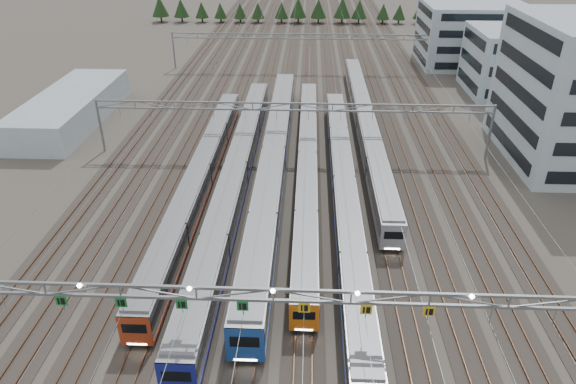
{
  "coord_description": "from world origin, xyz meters",
  "views": [
    {
      "loc": [
        2.29,
        -28.62,
        31.76
      ],
      "look_at": [
        0.12,
        22.2,
        3.5
      ],
      "focal_mm": 32.0,
      "sensor_mm": 36.0,
      "label": 1
    }
  ],
  "objects_px": {
    "train_e": "(344,187)",
    "gantry_near": "(272,299)",
    "train_a": "(201,175)",
    "gantry_far": "(300,41)",
    "train_c": "(274,159)",
    "train_f": "(365,123)",
    "west_shed": "(71,108)",
    "train_b": "(236,174)",
    "gantry_mid": "(292,113)",
    "depot_bldg_north": "(471,34)",
    "train_d": "(307,162)",
    "depot_bldg_mid": "(508,62)"
  },
  "relations": [
    {
      "from": "train_e",
      "to": "train_b",
      "type": "bearing_deg",
      "value": 168.22
    },
    {
      "from": "train_a",
      "to": "train_d",
      "type": "bearing_deg",
      "value": 19.45
    },
    {
      "from": "train_e",
      "to": "gantry_near",
      "type": "distance_m",
      "value": 27.81
    },
    {
      "from": "train_d",
      "to": "train_e",
      "type": "bearing_deg",
      "value": -57.87
    },
    {
      "from": "train_c",
      "to": "depot_bldg_mid",
      "type": "height_order",
      "value": "depot_bldg_mid"
    },
    {
      "from": "train_f",
      "to": "gantry_mid",
      "type": "xyz_separation_m",
      "value": [
        -11.25,
        -8.01,
        4.38
      ]
    },
    {
      "from": "train_e",
      "to": "train_d",
      "type": "bearing_deg",
      "value": 122.13
    },
    {
      "from": "train_b",
      "to": "west_shed",
      "type": "xyz_separation_m",
      "value": [
        -30.84,
        22.59,
        0.23
      ]
    },
    {
      "from": "train_a",
      "to": "train_b",
      "type": "relative_size",
      "value": 0.84
    },
    {
      "from": "gantry_mid",
      "to": "train_f",
      "type": "bearing_deg",
      "value": 35.47
    },
    {
      "from": "train_a",
      "to": "train_c",
      "type": "relative_size",
      "value": 0.82
    },
    {
      "from": "gantry_far",
      "to": "train_a",
      "type": "bearing_deg",
      "value": -101.31
    },
    {
      "from": "train_a",
      "to": "gantry_far",
      "type": "relative_size",
      "value": 0.98
    },
    {
      "from": "depot_bldg_north",
      "to": "west_shed",
      "type": "xyz_separation_m",
      "value": [
        -76.23,
        -39.91,
        -4.33
      ]
    },
    {
      "from": "depot_bldg_mid",
      "to": "west_shed",
      "type": "height_order",
      "value": "depot_bldg_mid"
    },
    {
      "from": "train_a",
      "to": "train_e",
      "type": "xyz_separation_m",
      "value": [
        18.0,
        -2.4,
        -0.05
      ]
    },
    {
      "from": "train_b",
      "to": "west_shed",
      "type": "distance_m",
      "value": 38.23
    },
    {
      "from": "train_c",
      "to": "train_d",
      "type": "distance_m",
      "value": 4.52
    },
    {
      "from": "train_b",
      "to": "gantry_far",
      "type": "relative_size",
      "value": 1.16
    },
    {
      "from": "train_e",
      "to": "gantry_mid",
      "type": "height_order",
      "value": "gantry_mid"
    },
    {
      "from": "train_f",
      "to": "west_shed",
      "type": "height_order",
      "value": "west_shed"
    },
    {
      "from": "train_c",
      "to": "depot_bldg_north",
      "type": "relative_size",
      "value": 3.07
    },
    {
      "from": "west_shed",
      "to": "train_b",
      "type": "bearing_deg",
      "value": -36.22
    },
    {
      "from": "train_e",
      "to": "train_f",
      "type": "xyz_separation_m",
      "value": [
        4.5,
        21.65,
        0.03
      ]
    },
    {
      "from": "gantry_mid",
      "to": "west_shed",
      "type": "xyz_separation_m",
      "value": [
        -37.59,
        11.77,
        -4.01
      ]
    },
    {
      "from": "depot_bldg_mid",
      "to": "west_shed",
      "type": "bearing_deg",
      "value": -166.32
    },
    {
      "from": "train_d",
      "to": "gantry_mid",
      "type": "distance_m",
      "value": 8.19
    },
    {
      "from": "train_b",
      "to": "train_f",
      "type": "relative_size",
      "value": 1.0
    },
    {
      "from": "train_b",
      "to": "gantry_mid",
      "type": "bearing_deg",
      "value": 58.04
    },
    {
      "from": "train_c",
      "to": "gantry_mid",
      "type": "relative_size",
      "value": 1.2
    },
    {
      "from": "train_f",
      "to": "west_shed",
      "type": "relative_size",
      "value": 2.17
    },
    {
      "from": "train_d",
      "to": "depot_bldg_north",
      "type": "height_order",
      "value": "depot_bldg_north"
    },
    {
      "from": "train_b",
      "to": "depot_bldg_north",
      "type": "height_order",
      "value": "depot_bldg_north"
    },
    {
      "from": "train_c",
      "to": "gantry_far",
      "type": "distance_m",
      "value": 51.7
    },
    {
      "from": "train_c",
      "to": "train_f",
      "type": "xyz_separation_m",
      "value": [
        13.5,
        14.5,
        -0.26
      ]
    },
    {
      "from": "depot_bldg_north",
      "to": "depot_bldg_mid",
      "type": "bearing_deg",
      "value": -85.92
    },
    {
      "from": "gantry_far",
      "to": "depot_bldg_north",
      "type": "bearing_deg",
      "value": 9.81
    },
    {
      "from": "train_b",
      "to": "depot_bldg_mid",
      "type": "relative_size",
      "value": 4.09
    },
    {
      "from": "train_f",
      "to": "gantry_mid",
      "type": "distance_m",
      "value": 14.49
    },
    {
      "from": "train_f",
      "to": "gantry_far",
      "type": "relative_size",
      "value": 1.16
    },
    {
      "from": "train_f",
      "to": "train_c",
      "type": "bearing_deg",
      "value": -132.95
    },
    {
      "from": "train_d",
      "to": "depot_bldg_north",
      "type": "relative_size",
      "value": 2.74
    },
    {
      "from": "train_c",
      "to": "gantry_far",
      "type": "relative_size",
      "value": 1.2
    },
    {
      "from": "train_e",
      "to": "train_c",
      "type": "bearing_deg",
      "value": 141.54
    },
    {
      "from": "train_a",
      "to": "gantry_near",
      "type": "xyz_separation_m",
      "value": [
        11.2,
        -28.88,
        5.05
      ]
    },
    {
      "from": "train_c",
      "to": "depot_bldg_north",
      "type": "height_order",
      "value": "depot_bldg_north"
    },
    {
      "from": "train_d",
      "to": "west_shed",
      "type": "relative_size",
      "value": 2.01
    },
    {
      "from": "gantry_far",
      "to": "west_shed",
      "type": "relative_size",
      "value": 1.88
    },
    {
      "from": "train_e",
      "to": "gantry_mid",
      "type": "distance_m",
      "value": 15.84
    },
    {
      "from": "train_a",
      "to": "gantry_far",
      "type": "distance_m",
      "value": 57.52
    }
  ]
}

